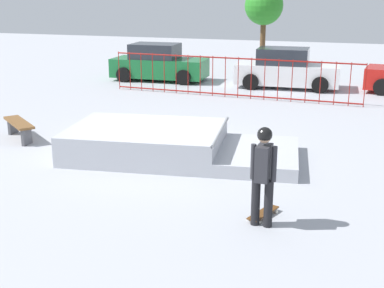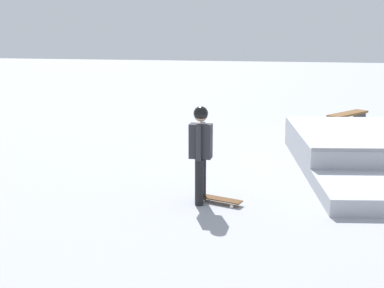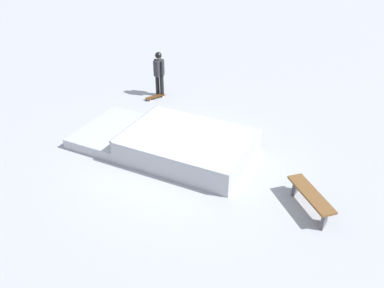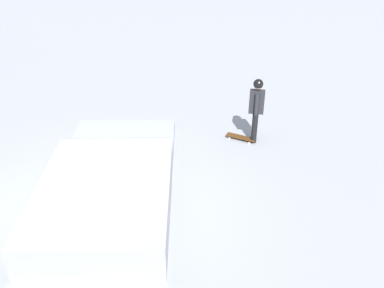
{
  "view_description": "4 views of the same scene",
  "coord_description": "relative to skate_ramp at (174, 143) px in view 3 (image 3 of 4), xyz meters",
  "views": [
    {
      "loc": [
        4.55,
        -11.49,
        3.85
      ],
      "look_at": [
        1.46,
        -1.98,
        0.9
      ],
      "focal_mm": 49.05,
      "sensor_mm": 36.0,
      "label": 1
    },
    {
      "loc": [
        11.9,
        -2.07,
        3.14
      ],
      "look_at": [
        2.89,
        -3.56,
        1.0
      ],
      "focal_mm": 49.49,
      "sensor_mm": 36.0,
      "label": 2
    },
    {
      "loc": [
        -5.93,
        7.93,
        6.5
      ],
      "look_at": [
        -0.49,
        -0.17,
        0.6
      ],
      "focal_mm": 37.71,
      "sensor_mm": 36.0,
      "label": 3
    },
    {
      "loc": [
        -6.51,
        -2.85,
        5.43
      ],
      "look_at": [
        1.21,
        -1.94,
        0.9
      ],
      "focal_mm": 38.34,
      "sensor_mm": 36.0,
      "label": 4
    }
  ],
  "objects": [
    {
      "name": "ground_plane",
      "position": [
        -0.24,
        0.29,
        -0.32
      ],
      "size": [
        60.0,
        60.0,
        0.0
      ],
      "primitive_type": "plane",
      "color": "#A8AAB2"
    },
    {
      "name": "skate_ramp",
      "position": [
        0.0,
        0.0,
        0.0
      ],
      "size": [
        5.69,
        3.27,
        0.74
      ],
      "rotation": [
        0.0,
        0.0,
        0.13
      ],
      "color": "#B0B3BB",
      "rests_on": "ground"
    },
    {
      "name": "skater",
      "position": [
        2.91,
        -3.08,
        0.69
      ],
      "size": [
        0.44,
        0.39,
        1.73
      ],
      "rotation": [
        0.0,
        0.0,
        4.65
      ],
      "color": "black",
      "rests_on": "ground"
    },
    {
      "name": "skateboard",
      "position": [
        2.88,
        -2.73,
        -0.24
      ],
      "size": [
        0.46,
        0.82,
        0.09
      ],
      "rotation": [
        0.0,
        0.0,
        4.36
      ],
      "color": "#593314",
      "rests_on": "ground"
    },
    {
      "name": "park_bench",
      "position": [
        -4.27,
        0.25,
        0.04
      ],
      "size": [
        1.5,
        1.32,
        0.48
      ],
      "rotation": [
        0.0,
        0.0,
        2.46
      ],
      "color": "brown",
      "rests_on": "ground"
    }
  ]
}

